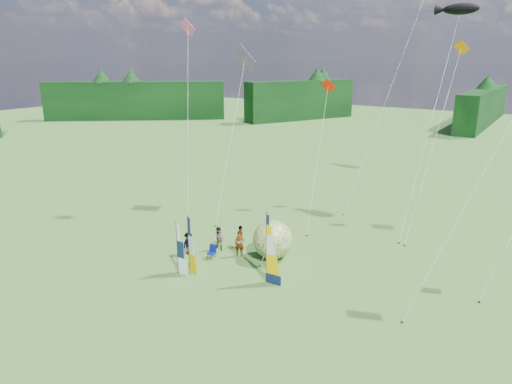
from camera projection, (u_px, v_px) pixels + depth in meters
The scene contains 18 objects.
ground at pixel (232, 303), 26.10m from camera, with size 220.00×220.00×0.00m, color #4B7430.
treeline_ring at pixel (231, 238), 24.97m from camera, with size 210.00×210.00×8.00m, color #113A13, non-canonical shape.
feather_banner_main at pixel (266, 249), 27.95m from camera, with size 1.22×0.10×4.47m, color #0E1941, non-canonical shape.
side_banner_left at pixel (189, 244), 29.62m from camera, with size 1.04×0.10×3.75m, color #F2B700, non-canonical shape.
side_banner_far at pixel (177, 249), 29.23m from camera, with size 1.02×0.10×3.45m, color white, non-canonical shape.
bol_inflatable at pixel (273, 240), 31.61m from camera, with size 2.76×2.76×2.76m, color navy.
spectator_a at pixel (240, 244), 32.03m from camera, with size 0.67×0.44×1.85m, color #66594C.
spectator_b at pixel (219, 239), 33.08m from camera, with size 0.85×0.42×1.76m, color #66594C.
spectator_c at pixel (188, 243), 32.43m from camera, with size 1.05×0.39×1.62m, color #66594C.
spectator_d at pixel (241, 236), 33.70m from camera, with size 0.96×0.39×1.64m, color #66594C.
camp_chair at pixel (211, 252), 31.72m from camera, with size 0.57×0.57×0.99m, color #060F4E, non-canonical shape.
kite_whale at pixel (433, 108), 36.84m from camera, with size 3.38×16.08×19.22m, color black, non-canonical shape.
kite_rainbow_delta at pixel (231, 126), 39.36m from camera, with size 6.92×12.35×15.67m, color #F66240, non-canonical shape.
kite_parafoil at pixel (472, 182), 23.76m from camera, with size 7.43×10.29×14.58m, color #C82340, non-canonical shape.
small_kite_red at pixel (318, 149), 38.35m from camera, with size 4.99×10.91×12.17m, color red, non-canonical shape.
small_kite_orange at pixel (435, 136), 35.43m from camera, with size 2.65×11.47×15.31m, color orange, non-canonical shape.
small_kite_pink at pixel (188, 119), 37.27m from camera, with size 7.24×8.76×17.32m, color #FF5E8E, non-canonical shape.
small_kite_green at pixel (385, 97), 40.91m from camera, with size 4.90×11.67×20.13m, color #109B0E, non-canonical shape.
Camera 1 is at (14.07, -18.51, 13.53)m, focal length 32.00 mm.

